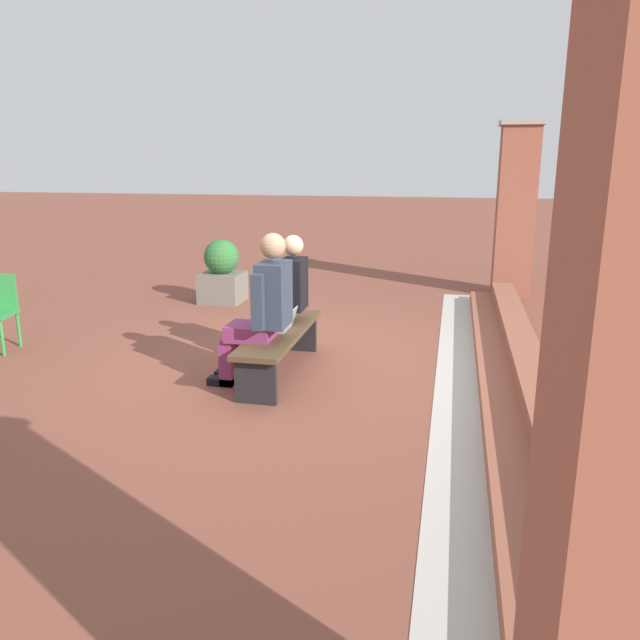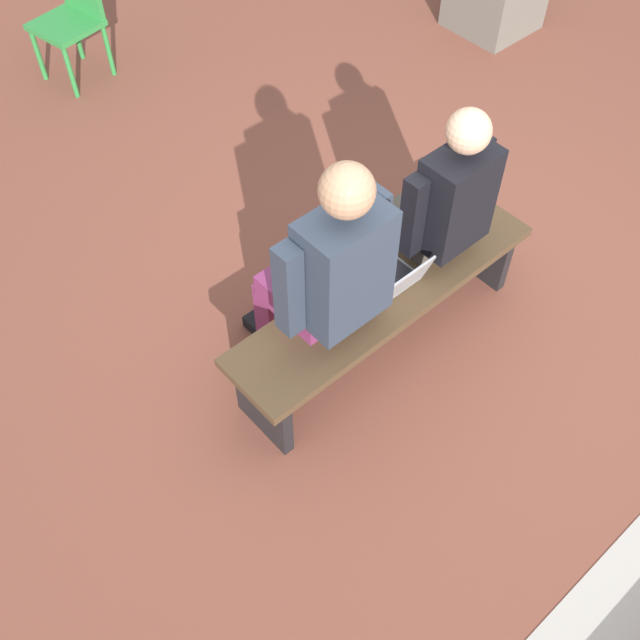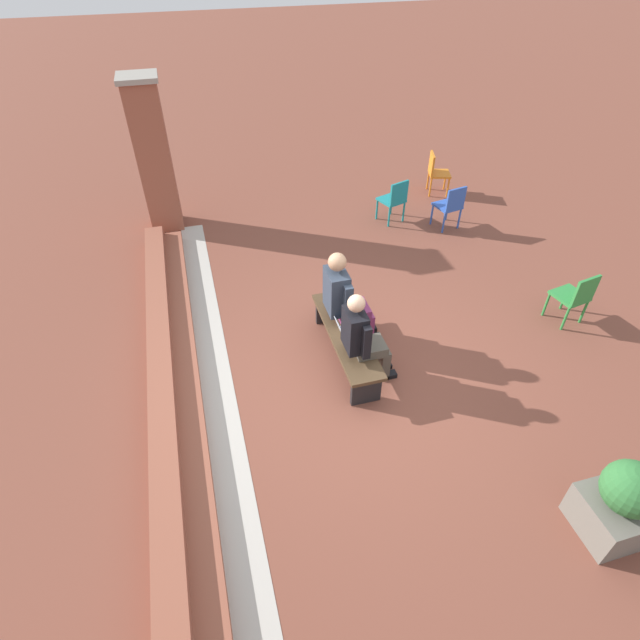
% 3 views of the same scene
% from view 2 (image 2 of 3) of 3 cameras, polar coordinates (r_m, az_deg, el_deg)
% --- Properties ---
extents(ground_plane, '(60.00, 60.00, 0.00)m').
position_cam_2_polar(ground_plane, '(4.28, 8.67, 0.50)').
color(ground_plane, brown).
extents(bench, '(1.80, 0.44, 0.45)m').
position_cam_2_polar(bench, '(3.84, 4.86, 1.41)').
color(bench, '#4C3823').
rests_on(bench, ground).
extents(person_student, '(0.54, 0.68, 1.34)m').
position_cam_2_polar(person_student, '(3.83, 8.87, 8.55)').
color(person_student, '#4C473D').
rests_on(person_student, ground).
extents(person_adult, '(0.60, 0.76, 1.44)m').
position_cam_2_polar(person_adult, '(3.41, 0.48, 3.64)').
color(person_adult, '#7F2D5B').
rests_on(person_adult, ground).
extents(laptop, '(0.32, 0.29, 0.21)m').
position_cam_2_polar(laptop, '(3.74, 5.52, 3.01)').
color(laptop, '#9EA0A5').
rests_on(laptop, bench).
extents(plastic_chair_far_right, '(0.49, 0.49, 0.84)m').
position_cam_2_polar(plastic_chair_far_right, '(6.04, -18.38, 21.36)').
color(plastic_chair_far_right, '#2D893D').
rests_on(plastic_chair_far_right, ground).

